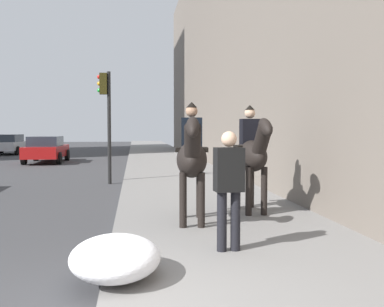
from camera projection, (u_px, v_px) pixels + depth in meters
The scene contains 7 objects.
mounted_horse_near at pixel (192, 157), 8.19m from camera, with size 2.15×0.72×2.23m.
mounted_horse_far at pixel (251, 154), 9.29m from camera, with size 2.15×0.61×2.23m.
pedestrian_greeting at pixel (229, 182), 6.33m from camera, with size 0.29×0.42×1.70m.
car_near_lane at pixel (8, 144), 32.24m from camera, with size 4.24×2.19×1.44m.
car_far_lane at pixel (46, 149), 24.41m from camera, with size 4.59×1.99×1.44m.
traffic_light_near_curb at pixel (106, 109), 14.86m from camera, with size 0.20×0.44×3.74m.
snow_pile_near at pixel (115, 257), 5.23m from camera, with size 1.38×1.06×0.48m, color white.
Camera 1 is at (-4.14, -0.38, 1.86)m, focal length 42.00 mm.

